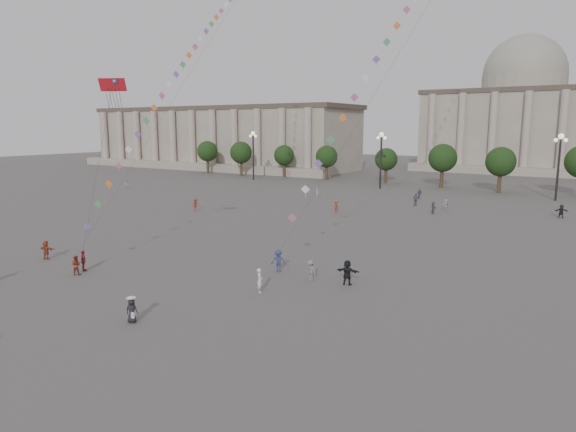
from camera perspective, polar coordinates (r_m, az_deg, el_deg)
The scene contains 26 objects.
ground at distance 33.47m, azimuth -13.11°, elevation -10.92°, with size 360.00×360.00×0.00m, color #514F4D.
hall_west at distance 151.31m, azimuth -7.71°, elevation 8.61°, with size 84.00×26.22×17.20m.
hall_central at distance 152.56m, azimuth 24.43°, elevation 10.01°, with size 48.30×34.30×35.50m.
tree_row at distance 102.37m, azimuth 19.83°, elevation 5.80°, with size 137.12×5.12×8.00m.
lamp_post_far_west at distance 113.99m, azimuth -3.89°, elevation 7.72°, with size 2.00×0.90×10.65m.
lamp_post_mid_west at distance 99.16m, azimuth 10.31°, elevation 7.25°, with size 2.00×0.90×10.65m.
lamp_post_mid_east at distance 92.05m, azimuth 27.94°, elevation 6.06°, with size 2.00×0.90×10.65m.
person_crowd_0 at distance 87.05m, azimuth 14.38°, elevation 2.39°, with size 0.92×0.38×1.56m, color #2D4B66.
person_crowd_1 at distance 102.70m, azimuth -17.41°, elevation 3.37°, with size 0.78×0.61×1.60m, color #B8B7B3.
person_crowd_2 at distance 73.16m, azimuth -10.24°, elevation 1.26°, with size 1.17×0.67×1.82m, color brown.
person_crowd_3 at distance 38.94m, azimuth 6.61°, elevation -6.25°, with size 1.77×0.56×1.90m, color black.
person_crowd_4 at distance 75.37m, azimuth 17.12°, elevation 1.17°, with size 1.54×0.49×1.66m, color silver.
person_crowd_6 at distance 39.79m, azimuth 2.52°, elevation -6.06°, with size 1.04×0.60×1.61m, color slate.
person_crowd_9 at distance 75.32m, azimuth 28.09°, elevation 0.46°, with size 1.64×0.52×1.77m, color black.
person_crowd_10 at distance 85.60m, azimuth 3.28°, elevation 2.60°, with size 0.60×0.40×1.66m, color #B7B6B3.
person_crowd_12 at distance 72.35m, azimuth 15.85°, elevation 0.91°, with size 1.61×0.51×1.74m, color slate.
person_crowd_13 at distance 37.05m, azimuth -3.16°, elevation -7.16°, with size 0.64×0.42×1.76m, color white.
person_crowd_16 at distance 79.18m, azimuth 13.99°, elevation 1.80°, with size 1.10×0.46×1.88m, color slate.
person_crowd_17 at distance 70.59m, azimuth 5.38°, elevation 1.04°, with size 1.14×0.66×1.77m, color #9B422A.
tourist_0 at distance 45.51m, azimuth -21.78°, elevation -4.64°, with size 1.02×0.42×1.74m, color maroon.
tourist_2 at distance 50.88m, azimuth -25.29°, elevation -3.42°, with size 1.57×0.50×1.69m, color #9F422B.
kite_flyer_0 at distance 44.61m, azimuth -22.51°, elevation -5.07°, with size 0.77×0.60×1.59m, color brown.
kite_flyer_1 at distance 42.01m, azimuth -1.09°, elevation -5.00°, with size 1.21×0.69×1.87m, color navy.
hat_person at distance 32.97m, azimuth -16.97°, elevation -9.91°, with size 0.87×0.73×1.69m.
dragon_kite at distance 45.17m, azimuth -18.87°, elevation 12.65°, with size 2.18×2.27×14.19m.
kite_train_west at distance 65.35m, azimuth -9.98°, elevation 17.92°, with size 15.12×44.33×59.56m.
Camera 1 is at (22.67, -21.62, 11.78)m, focal length 32.00 mm.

